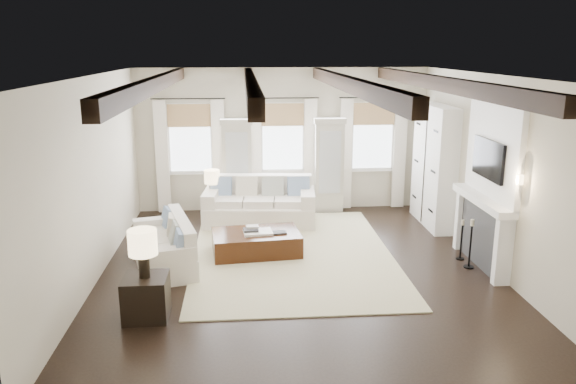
{
  "coord_description": "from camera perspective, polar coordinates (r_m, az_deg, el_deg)",
  "views": [
    {
      "loc": [
        -0.87,
        -8.73,
        3.63
      ],
      "look_at": [
        -0.11,
        0.81,
        1.15
      ],
      "focal_mm": 35.0,
      "sensor_mm": 36.0,
      "label": 1
    }
  ],
  "objects": [
    {
      "name": "sofa_back",
      "position": [
        11.85,
        -2.91,
        -1.35
      ],
      "size": [
        2.38,
        1.24,
        0.99
      ],
      "color": "white",
      "rests_on": "ground"
    },
    {
      "name": "book_upper",
      "position": [
        10.12,
        -3.65,
        -3.52
      ],
      "size": [
        0.24,
        0.19,
        0.03
      ],
      "primitive_type": "cube",
      "rotation": [
        0.0,
        0.0,
        0.1
      ],
      "color": "beige",
      "rests_on": "book_lower"
    },
    {
      "name": "lamp_front",
      "position": [
        7.79,
        -14.54,
        -5.26
      ],
      "size": [
        0.39,
        0.39,
        0.67
      ],
      "color": "black",
      "rests_on": "side_table_front"
    },
    {
      "name": "candlestick_near",
      "position": [
        9.97,
        18.02,
        -5.41
      ],
      "size": [
        0.17,
        0.17,
        0.85
      ],
      "color": "black",
      "rests_on": "ground"
    },
    {
      "name": "side_table_back",
      "position": [
        12.18,
        -7.62,
        -1.62
      ],
      "size": [
        0.36,
        0.36,
        0.54
      ],
      "primitive_type": "cube",
      "color": "black",
      "rests_on": "ground"
    },
    {
      "name": "ottoman",
      "position": [
        10.17,
        -3.25,
        -5.19
      ],
      "size": [
        1.64,
        1.12,
        0.41
      ],
      "primitive_type": "cube",
      "rotation": [
        0.0,
        0.0,
        0.1
      ],
      "color": "black",
      "rests_on": "ground"
    },
    {
      "name": "lamp_back",
      "position": [
        12.01,
        -7.72,
        1.39
      ],
      "size": [
        0.33,
        0.33,
        0.56
      ],
      "color": "black",
      "rests_on": "side_table_back"
    },
    {
      "name": "ground",
      "position": [
        9.49,
        1.05,
        -7.96
      ],
      "size": [
        7.5,
        7.5,
        0.0
      ],
      "primitive_type": "plane",
      "color": "black",
      "rests_on": "ground"
    },
    {
      "name": "book_loose",
      "position": [
        10.03,
        -0.87,
        -4.14
      ],
      "size": [
        0.26,
        0.2,
        0.03
      ],
      "primitive_type": "cube",
      "rotation": [
        0.0,
        0.0,
        0.1
      ],
      "color": "#262628",
      "rests_on": "ottoman"
    },
    {
      "name": "book_lower",
      "position": [
        10.05,
        -3.8,
        -3.87
      ],
      "size": [
        0.28,
        0.23,
        0.04
      ],
      "primitive_type": "cube",
      "rotation": [
        0.0,
        0.0,
        0.1
      ],
      "color": "#262628",
      "rests_on": "tray"
    },
    {
      "name": "candlestick_far",
      "position": [
        10.32,
        17.19,
        -4.98
      ],
      "size": [
        0.15,
        0.15,
        0.72
      ],
      "color": "black",
      "rests_on": "ground"
    },
    {
      "name": "room_shell",
      "position": [
        9.92,
        4.91,
        4.36
      ],
      "size": [
        6.54,
        7.54,
        3.22
      ],
      "color": "beige",
      "rests_on": "ground"
    },
    {
      "name": "sofa_left",
      "position": [
        9.82,
        -12.25,
        -5.48
      ],
      "size": [
        1.33,
        2.08,
        0.82
      ],
      "color": "white",
      "rests_on": "ground"
    },
    {
      "name": "tray",
      "position": [
        10.05,
        -3.07,
        -4.09
      ],
      "size": [
        0.54,
        0.43,
        0.04
      ],
      "primitive_type": "cube",
      "rotation": [
        0.0,
        0.0,
        0.1
      ],
      "color": "white",
      "rests_on": "ottoman"
    },
    {
      "name": "side_table_front",
      "position": [
        8.07,
        -14.2,
        -10.32
      ],
      "size": [
        0.6,
        0.6,
        0.6
      ],
      "primitive_type": "cube",
      "color": "black",
      "rests_on": "ground"
    },
    {
      "name": "area_rug",
      "position": [
        10.2,
        0.46,
        -6.27
      ],
      "size": [
        3.53,
        4.95,
        0.02
      ],
      "primitive_type": "cube",
      "color": "beige",
      "rests_on": "ground"
    }
  ]
}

